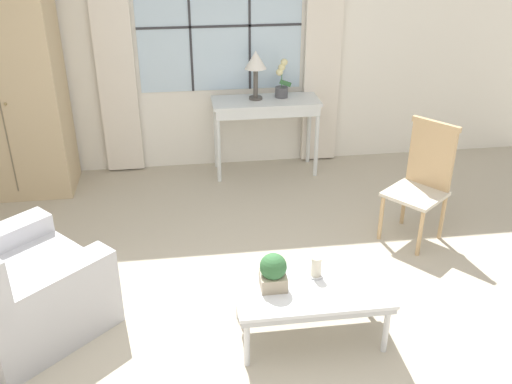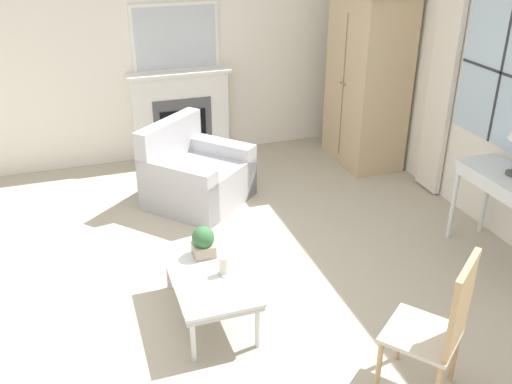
# 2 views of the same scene
# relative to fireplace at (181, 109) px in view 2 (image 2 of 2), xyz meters

# --- Properties ---
(ground_plane) EXTENTS (14.00, 14.00, 0.00)m
(ground_plane) POSITION_rel_fireplace_xyz_m (2.91, -0.51, -0.64)
(ground_plane) COLOR #B2A893
(wall_left) EXTENTS (0.06, 7.20, 2.80)m
(wall_left) POSITION_rel_fireplace_xyz_m (-0.12, 0.09, 0.76)
(wall_left) COLOR white
(wall_left) RESTS_ON ground_plane
(fireplace) EXTENTS (0.34, 1.27, 1.90)m
(fireplace) POSITION_rel_fireplace_xyz_m (0.00, 0.00, 0.00)
(fireplace) COLOR #515156
(fireplace) RESTS_ON ground_plane
(armoire) EXTENTS (1.09, 0.69, 2.09)m
(armoire) POSITION_rel_fireplace_xyz_m (0.82, 2.12, 0.41)
(armoire) COLOR tan
(armoire) RESTS_ON ground_plane
(armchair_upholstered) EXTENTS (1.31, 1.31, 0.87)m
(armchair_upholstered) POSITION_rel_fireplace_xyz_m (1.29, -0.13, -0.35)
(armchair_upholstered) COLOR #B2B2B7
(armchair_upholstered) RESTS_ON ground_plane
(side_chair_wooden) EXTENTS (0.62, 0.62, 1.05)m
(side_chair_wooden) POSITION_rel_fireplace_xyz_m (4.48, 0.69, -0.06)
(side_chair_wooden) COLOR beige
(side_chair_wooden) RESTS_ON ground_plane
(coffee_table) EXTENTS (1.02, 0.57, 0.40)m
(coffee_table) POSITION_rel_fireplace_xyz_m (3.24, -0.48, -0.28)
(coffee_table) COLOR silver
(coffee_table) RESTS_ON ground_plane
(potted_plant_small) EXTENTS (0.18, 0.18, 0.25)m
(potted_plant_small) POSITION_rel_fireplace_xyz_m (2.99, -0.46, -0.12)
(potted_plant_small) COLOR tan
(potted_plant_small) RESTS_ON coffee_table
(pillar_candle) EXTENTS (0.10, 0.10, 0.16)m
(pillar_candle) POSITION_rel_fireplace_xyz_m (3.30, -0.38, -0.17)
(pillar_candle) COLOR silver
(pillar_candle) RESTS_ON coffee_table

